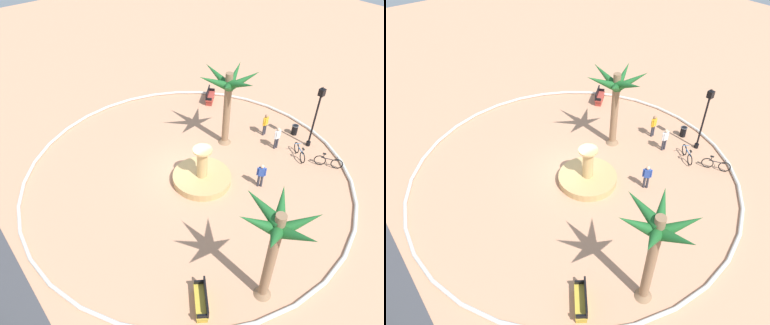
# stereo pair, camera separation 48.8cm
# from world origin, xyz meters

# --- Properties ---
(ground_plane) EXTENTS (80.00, 80.00, 0.00)m
(ground_plane) POSITION_xyz_m (0.00, 0.00, 0.00)
(ground_plane) COLOR tan
(plaza_curb) EXTENTS (19.44, 19.44, 0.20)m
(plaza_curb) POSITION_xyz_m (0.00, 0.00, 0.10)
(plaza_curb) COLOR silver
(plaza_curb) RESTS_ON ground
(fountain) EXTENTS (3.43, 3.43, 2.37)m
(fountain) POSITION_xyz_m (-1.06, -0.19, 0.33)
(fountain) COLOR tan
(fountain) RESTS_ON ground
(palm_tree_near_fountain) EXTENTS (3.98, 3.73, 5.27)m
(palm_tree_near_fountain) POSITION_xyz_m (0.76, -3.83, 3.86)
(palm_tree_near_fountain) COLOR #8E6B4C
(palm_tree_near_fountain) RESTS_ON ground
(palm_tree_by_curb) EXTENTS (3.28, 3.05, 5.45)m
(palm_tree_by_curb) POSITION_xyz_m (-8.12, 2.49, 4.05)
(palm_tree_by_curb) COLOR #8E6B4C
(palm_tree_by_curb) RESTS_ON ground
(bench_east) EXTENTS (1.39, 1.56, 1.00)m
(bench_east) POSITION_xyz_m (5.39, -6.63, 0.35)
(bench_east) COLOR #B73D33
(bench_east) RESTS_ON ground
(bench_west) EXTENTS (1.59, 1.34, 1.00)m
(bench_west) POSITION_xyz_m (-6.86, 4.88, 0.35)
(bench_west) COLOR gold
(bench_west) RESTS_ON ground
(lamppost) EXTENTS (0.32, 0.32, 4.33)m
(lamppost) POSITION_xyz_m (-3.00, -7.85, 2.53)
(lamppost) COLOR black
(lamppost) RESTS_ON ground
(trash_bin) EXTENTS (0.46, 0.46, 0.73)m
(trash_bin) POSITION_xyz_m (-1.61, -8.16, 0.39)
(trash_bin) COLOR black
(trash_bin) RESTS_ON ground
(bicycle_red_frame) EXTENTS (1.49, 0.96, 0.94)m
(bicycle_red_frame) POSITION_xyz_m (-3.36, -6.38, 0.38)
(bicycle_red_frame) COLOR black
(bicycle_red_frame) RESTS_ON ground
(bicycle_by_lamppost) EXTENTS (1.52, 0.91, 0.94)m
(bicycle_by_lamppost) POSITION_xyz_m (-5.05, -6.98, 0.38)
(bicycle_by_lamppost) COLOR black
(bicycle_by_lamppost) RESTS_ON ground
(person_cyclist_helmet) EXTENTS (0.24, 0.53, 1.61)m
(person_cyclist_helmet) POSITION_xyz_m (-0.30, -6.53, 0.90)
(person_cyclist_helmet) COLOR #33333D
(person_cyclist_helmet) RESTS_ON ground
(person_cyclist_photo) EXTENTS (0.24, 0.53, 1.60)m
(person_cyclist_photo) POSITION_xyz_m (-1.79, -5.97, 0.89)
(person_cyclist_photo) COLOR #33333D
(person_cyclist_photo) RESTS_ON ground
(person_pedestrian_stroll) EXTENTS (0.41, 0.39, 1.62)m
(person_pedestrian_stroll) POSITION_xyz_m (-3.53, -2.47, 0.90)
(person_pedestrian_stroll) COLOR #33333D
(person_pedestrian_stroll) RESTS_ON ground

